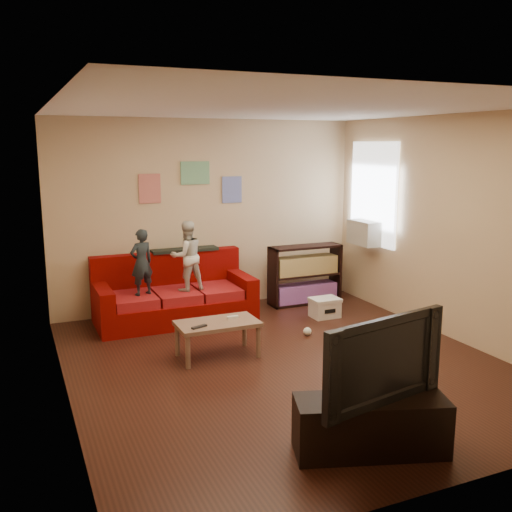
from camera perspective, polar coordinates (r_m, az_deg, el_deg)
name	(u,v)px	position (r m, az deg, el deg)	size (l,w,h in m)	color
room_shell	(286,241)	(5.95, 3.07, 1.48)	(4.52, 5.02, 2.72)	#361910
sofa	(174,298)	(7.80, -8.24, -4.14)	(2.08, 0.96, 0.92)	#700603
child_a	(142,262)	(7.41, -11.38, -0.62)	(0.31, 0.20, 0.86)	#1E252A
child_b	(187,256)	(7.55, -6.93, 0.00)	(0.45, 0.35, 0.93)	silver
coffee_table	(217,327)	(6.40, -3.87, -7.07)	(0.91, 0.50, 0.41)	#83614D
remote	(199,327)	(6.20, -5.70, -7.05)	(0.18, 0.05, 0.02)	black
game_controller	(233,317)	(6.49, -2.36, -6.13)	(0.13, 0.04, 0.03)	white
bookshelf	(305,278)	(8.54, 4.91, -2.16)	(1.09, 0.33, 0.87)	black
window	(373,194)	(8.45, 11.66, 6.10)	(0.04, 1.08, 1.48)	white
ac_unit	(365,233)	(8.45, 10.84, 2.31)	(0.28, 0.55, 0.35)	#B7B2A3
artwork_left	(150,189)	(7.95, -10.58, 6.64)	(0.30, 0.01, 0.40)	#D87266
artwork_center	(195,173)	(8.11, -6.11, 8.26)	(0.42, 0.01, 0.32)	#72B27F
artwork_right	(232,190)	(8.31, -2.43, 6.65)	(0.30, 0.01, 0.38)	#727FCC
file_box	(325,307)	(7.93, 6.90, -5.12)	(0.39, 0.30, 0.27)	white
tv_stand	(371,426)	(4.65, 11.40, -16.30)	(1.17, 0.39, 0.44)	black
television	(374,357)	(4.42, 11.68, -9.87)	(1.17, 0.15, 0.68)	black
tissue	(307,331)	(7.19, 5.16, -7.52)	(0.10, 0.10, 0.10)	white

